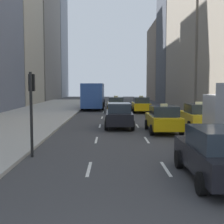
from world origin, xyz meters
TOP-DOWN VIEW (x-y plane):
  - sidewalk_left at (-7.00, 27.00)m, footprint 8.00×66.00m
  - lane_markings at (2.60, 23.00)m, footprint 5.72×56.00m
  - building_row_left at (-14.00, 45.68)m, footprint 6.00×82.83m
  - building_row_right at (12.00, 34.67)m, footprint 6.00×68.44m
  - taxi_lead at (4.00, 31.56)m, footprint 2.02×4.40m
  - taxi_second at (6.80, 18.85)m, footprint 2.02×4.40m
  - taxi_third at (4.00, 16.88)m, footprint 2.02×4.40m
  - taxi_fourth at (1.20, 31.69)m, footprint 2.02×4.40m
  - sedan_black_near at (1.20, 19.11)m, footprint 2.02×4.60m
  - sedan_silver_behind at (4.00, 6.63)m, footprint 2.02×4.58m
  - city_bus at (-1.61, 38.18)m, footprint 2.80×11.61m
  - traffic_light_pole at (-2.75, 10.03)m, footprint 0.24×0.42m

SIDE VIEW (x-z plane):
  - lane_markings at x=2.60m, z-range 0.00..0.01m
  - sidewalk_left at x=-7.00m, z-range 0.00..0.15m
  - sedan_silver_behind at x=4.00m, z-range 0.02..1.73m
  - taxi_lead at x=4.00m, z-range -0.05..1.82m
  - taxi_second at x=6.80m, z-range -0.05..1.82m
  - taxi_third at x=4.00m, z-range -0.05..1.82m
  - taxi_fourth at x=1.20m, z-range -0.05..1.82m
  - sedan_black_near at x=1.20m, z-range 0.01..1.79m
  - city_bus at x=-1.61m, z-range 0.16..3.41m
  - traffic_light_pole at x=-2.75m, z-range 0.61..4.21m
  - building_row_right at x=12.00m, z-range -1.64..21.24m
  - building_row_left at x=-14.00m, z-range -3.44..34.12m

